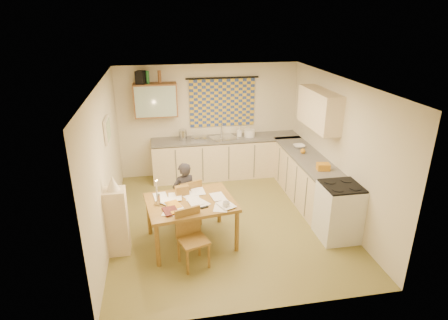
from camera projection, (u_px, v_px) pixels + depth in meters
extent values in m
cube|color=olive|center=(227.00, 220.00, 6.82)|extent=(4.00, 4.50, 0.02)
cube|color=white|center=(228.00, 81.00, 5.88)|extent=(4.00, 4.50, 0.02)
cube|color=beige|center=(209.00, 120.00, 8.42)|extent=(4.00, 0.02, 2.50)
cube|color=beige|center=(264.00, 226.00, 4.28)|extent=(4.00, 0.02, 2.50)
cube|color=beige|center=(105.00, 164.00, 6.02)|extent=(0.02, 4.50, 2.50)
cube|color=beige|center=(338.00, 149.00, 6.68)|extent=(0.02, 4.50, 2.50)
cube|color=navy|center=(222.00, 103.00, 8.28)|extent=(1.45, 0.03, 1.05)
cylinder|color=black|center=(222.00, 78.00, 8.06)|extent=(1.60, 0.04, 0.04)
cube|color=brown|center=(156.00, 100.00, 7.86)|extent=(0.90, 0.34, 0.70)
cube|color=#99B2A5|center=(156.00, 102.00, 7.70)|extent=(0.84, 0.02, 0.64)
cube|color=beige|center=(319.00, 109.00, 6.93)|extent=(0.34, 1.30, 0.70)
cube|color=beige|center=(107.00, 130.00, 6.23)|extent=(0.04, 0.50, 0.40)
cube|color=beige|center=(109.00, 130.00, 6.23)|extent=(0.01, 0.42, 0.32)
cube|color=beige|center=(226.00, 158.00, 8.49)|extent=(3.30, 0.60, 0.86)
cube|color=#555350|center=(226.00, 139.00, 8.32)|extent=(3.30, 0.62, 0.04)
cube|color=beige|center=(311.00, 184.00, 7.23)|extent=(0.60, 2.95, 0.86)
cube|color=#555350|center=(313.00, 161.00, 7.06)|extent=(0.62, 2.95, 0.04)
cube|color=white|center=(339.00, 212.00, 6.14)|extent=(0.62, 0.62, 0.93)
cube|color=black|center=(342.00, 186.00, 5.96)|extent=(0.59, 0.59, 0.03)
cube|color=silver|center=(224.00, 140.00, 8.32)|extent=(0.66, 0.60, 0.10)
cylinder|color=silver|center=(222.00, 130.00, 8.41)|extent=(0.03, 0.03, 0.28)
cube|color=silver|center=(200.00, 138.00, 8.20)|extent=(0.39, 0.35, 0.06)
cylinder|color=silver|center=(183.00, 135.00, 8.11)|extent=(0.20, 0.20, 0.24)
cylinder|color=white|center=(250.00, 133.00, 8.37)|extent=(0.32, 0.32, 0.16)
imported|color=white|center=(239.00, 132.00, 8.37)|extent=(0.10, 0.10, 0.21)
imported|color=white|center=(299.00, 146.00, 7.70)|extent=(0.25, 0.25, 0.06)
cube|color=orange|center=(323.00, 167.00, 6.61)|extent=(0.24, 0.20, 0.12)
sphere|color=orange|center=(303.00, 151.00, 7.38)|extent=(0.10, 0.10, 0.10)
cube|color=black|center=(140.00, 77.00, 7.64)|extent=(0.22, 0.24, 0.26)
cylinder|color=#195926|center=(148.00, 77.00, 7.66)|extent=(0.08, 0.08, 0.26)
cylinder|color=brown|center=(160.00, 77.00, 7.70)|extent=(0.09, 0.09, 0.26)
cube|color=brown|center=(191.00, 203.00, 5.90)|extent=(1.49, 1.21, 0.05)
cube|color=brown|center=(187.00, 202.00, 6.56)|extent=(0.51, 0.51, 0.04)
cube|color=brown|center=(191.00, 194.00, 6.33)|extent=(0.38, 0.18, 0.43)
cube|color=brown|center=(193.00, 241.00, 5.46)|extent=(0.50, 0.50, 0.04)
cube|color=brown|center=(188.00, 221.00, 5.52)|extent=(0.39, 0.16, 0.43)
imported|color=black|center=(184.00, 195.00, 6.46)|extent=(0.62, 0.57, 1.18)
cube|color=beige|center=(117.00, 222.00, 5.72)|extent=(0.32, 0.30, 1.08)
cone|color=beige|center=(113.00, 183.00, 5.48)|extent=(0.20, 0.20, 0.22)
cube|color=brown|center=(182.00, 190.00, 6.07)|extent=(0.24, 0.14, 0.16)
imported|color=white|center=(226.00, 204.00, 5.70)|extent=(0.12, 0.12, 0.09)
imported|color=maroon|center=(164.00, 212.00, 5.54)|extent=(0.33, 0.37, 0.03)
imported|color=orange|center=(167.00, 206.00, 5.71)|extent=(0.36, 0.39, 0.02)
cube|color=orange|center=(175.00, 213.00, 5.51)|extent=(0.14, 0.11, 0.04)
cube|color=black|center=(204.00, 207.00, 5.69)|extent=(0.14, 0.09, 0.02)
cylinder|color=silver|center=(158.00, 200.00, 5.75)|extent=(0.07, 0.07, 0.18)
cylinder|color=white|center=(156.00, 188.00, 5.69)|extent=(0.03, 0.03, 0.22)
sphere|color=#FFCC66|center=(157.00, 180.00, 5.64)|extent=(0.02, 0.02, 0.02)
cube|color=white|center=(188.00, 195.00, 6.10)|extent=(0.33, 0.36, 0.00)
cube|color=white|center=(200.00, 203.00, 5.84)|extent=(0.34, 0.36, 0.00)
cube|color=white|center=(221.00, 207.00, 5.70)|extent=(0.28, 0.34, 0.00)
cube|color=white|center=(193.00, 196.00, 6.03)|extent=(0.24, 0.32, 0.00)
cube|color=white|center=(171.00, 211.00, 5.59)|extent=(0.29, 0.35, 0.00)
cube|color=white|center=(198.00, 191.00, 6.20)|extent=(0.23, 0.31, 0.00)
cube|color=white|center=(195.00, 201.00, 5.88)|extent=(0.27, 0.34, 0.00)
cube|color=white|center=(218.00, 196.00, 6.02)|extent=(0.25, 0.33, 0.00)
cube|color=white|center=(177.00, 209.00, 5.63)|extent=(0.29, 0.35, 0.00)
cube|color=white|center=(160.00, 196.00, 6.02)|extent=(0.25, 0.32, 0.00)
cube|color=white|center=(166.00, 201.00, 5.87)|extent=(0.35, 0.36, 0.00)
cube|color=white|center=(175.00, 197.00, 6.00)|extent=(0.22, 0.30, 0.00)
cube|color=white|center=(226.00, 205.00, 5.75)|extent=(0.31, 0.36, 0.00)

